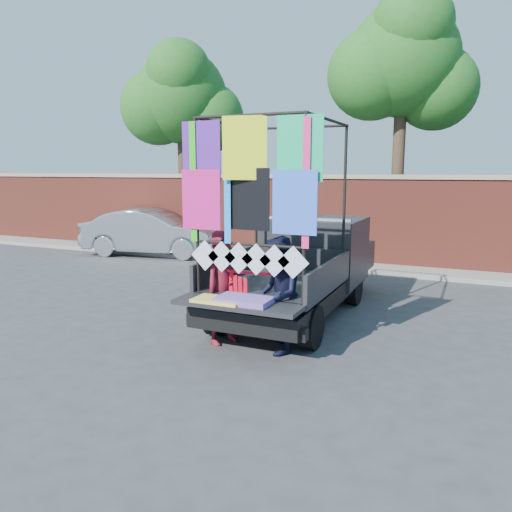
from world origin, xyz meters
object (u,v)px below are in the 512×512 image
at_px(sedan, 153,232).
at_px(woman, 224,287).
at_px(pickup_truck, 306,264).
at_px(man, 278,295).

distance_m(sedan, woman, 8.80).
relative_size(pickup_truck, woman, 3.09).
bearing_deg(pickup_truck, sedan, 148.74).
bearing_deg(man, sedan, -154.04).
xyz_separation_m(sedan, woman, (5.97, -6.46, 0.16)).
relative_size(sedan, woman, 2.51).
bearing_deg(sedan, woman, -147.92).
bearing_deg(woman, man, -69.75).
height_order(pickup_truck, man, pickup_truck).
bearing_deg(sedan, pickup_truck, -131.96).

